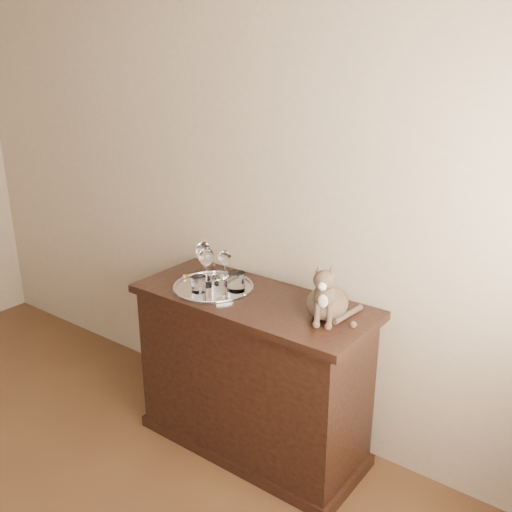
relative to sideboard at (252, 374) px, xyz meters
The scene contains 10 objects.
wall_back 1.15m from the sideboard, 152.68° to the left, with size 4.00×0.10×2.70m, color tan.
sideboard is the anchor object (origin of this frame).
tray 0.48m from the sideboard, behind, with size 0.40×0.40×0.01m, color silver.
wine_glass_a 0.63m from the sideboard, behind, with size 0.08×0.08×0.20m, color white, non-canonical shape.
wine_glass_b 0.56m from the sideboard, 164.63° to the left, with size 0.06×0.06×0.17m, color silver, non-canonical shape.
wine_glass_d 0.59m from the sideboard, behind, with size 0.08×0.08×0.20m, color silver, non-canonical shape.
tumbler_a 0.50m from the sideboard, 151.25° to the right, with size 0.08×0.08×0.09m, color white.
tumbler_b 0.54m from the sideboard, 154.63° to the right, with size 0.07×0.07×0.08m, color silver.
tumbler_c 0.49m from the sideboard, behind, with size 0.08×0.08×0.09m, color silver.
cat 0.69m from the sideboard, ahead, with size 0.28×0.26×0.28m, color brown, non-canonical shape.
Camera 1 is at (2.11, -0.06, 1.97)m, focal length 40.00 mm.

